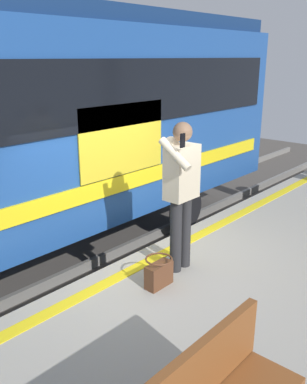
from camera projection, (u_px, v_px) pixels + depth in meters
ground_plane at (135, 310)px, 5.77m from camera, size 25.41×25.41×0.00m
platform at (280, 351)px, 4.32m from camera, size 16.94×4.18×0.86m
safety_line at (151, 260)px, 5.31m from camera, size 16.60×0.16×0.01m
track_rail_near at (73, 272)px, 6.61m from camera, size 22.02×0.08×0.16m
track_rail_far at (23, 246)px, 7.52m from camera, size 22.02×0.08×0.16m
passenger at (181, 185)px, 4.81m from camera, size 0.57×0.55×1.78m
handbag at (159, 273)px, 4.67m from camera, size 0.34×0.31×0.34m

